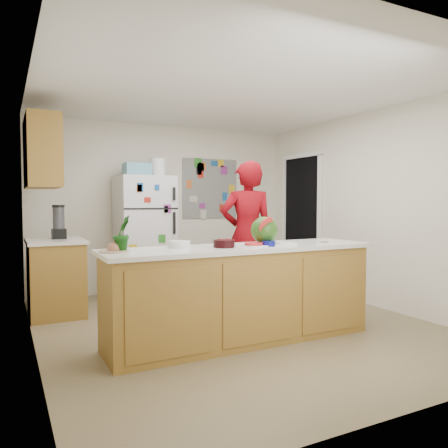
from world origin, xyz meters
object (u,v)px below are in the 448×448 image
refrigerator (144,236)px  person (247,235)px  cherry_bowl (224,244)px  watermelon (264,230)px

refrigerator → person: size_ratio=0.92×
person → cherry_bowl: bearing=68.7°
refrigerator → watermelon: size_ratio=6.40×
refrigerator → cherry_bowl: (0.05, -2.41, 0.11)m
person → watermelon: (-0.45, -1.11, 0.14)m
refrigerator → cherry_bowl: size_ratio=8.63×
person → refrigerator: bearing=-35.8°
refrigerator → person: person is taller
watermelon → cherry_bowl: watermelon is taller
person → cherry_bowl: (-0.91, -1.15, 0.03)m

